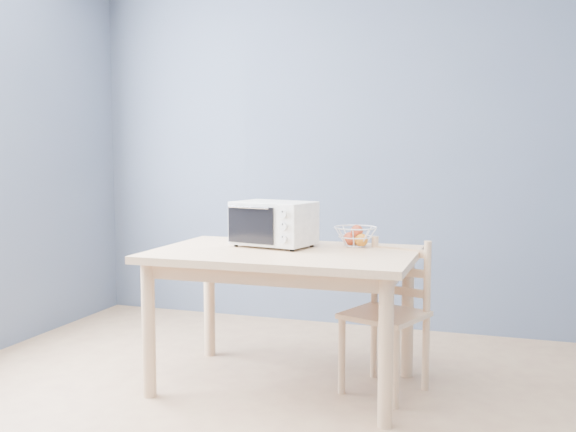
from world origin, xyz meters
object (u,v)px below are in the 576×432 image
(toaster_oven, at_px, (271,223))
(dining_chair, at_px, (388,317))
(fruit_basket, at_px, (356,236))
(dining_table, at_px, (284,269))

(toaster_oven, height_order, dining_chair, toaster_oven)
(toaster_oven, xyz_separation_m, fruit_basket, (0.46, 0.14, -0.07))
(dining_table, relative_size, toaster_oven, 2.88)
(toaster_oven, height_order, fruit_basket, toaster_oven)
(dining_table, distance_m, fruit_basket, 0.46)
(dining_table, xyz_separation_m, fruit_basket, (0.34, 0.27, 0.16))
(toaster_oven, relative_size, dining_chair, 0.60)
(dining_table, height_order, toaster_oven, toaster_oven)
(dining_table, bearing_deg, toaster_oven, 131.80)
(fruit_basket, xyz_separation_m, dining_chair, (0.21, -0.16, -0.41))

